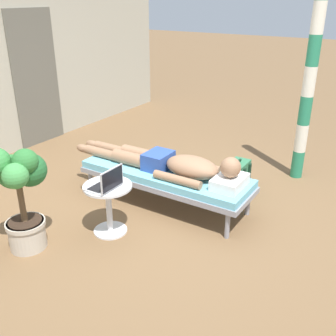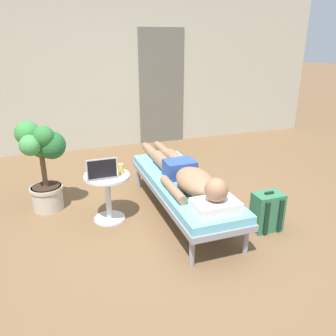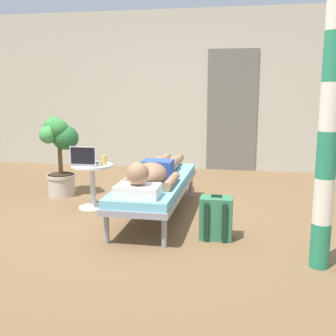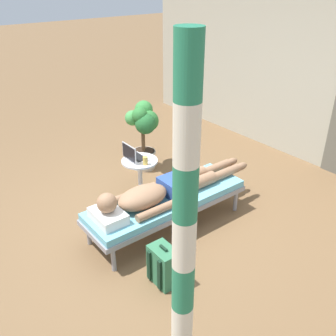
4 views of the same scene
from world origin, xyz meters
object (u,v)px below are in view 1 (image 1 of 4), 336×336
at_px(backpack, 237,177).
at_px(porch_post, 309,81).
at_px(potted_plant, 19,187).
at_px(person_reclining, 173,164).
at_px(side_table, 108,200).
at_px(laptop, 107,183).
at_px(drink_glass, 118,175).
at_px(lounge_chair, 165,176).

height_order(backpack, porch_post, porch_post).
xyz_separation_m(backpack, potted_plant, (-2.11, 1.24, 0.43)).
bearing_deg(backpack, person_reclining, 145.38).
xyz_separation_m(side_table, porch_post, (2.35, -1.23, 0.90)).
relative_size(laptop, porch_post, 0.12).
xyz_separation_m(person_reclining, drink_glass, (-0.65, 0.24, 0.06)).
bearing_deg(drink_glass, potted_plant, 146.45).
relative_size(lounge_chair, potted_plant, 1.94).
xyz_separation_m(drink_glass, potted_plant, (-0.77, 0.51, 0.05)).
xyz_separation_m(person_reclining, backpack, (0.70, -0.48, -0.32)).
xyz_separation_m(person_reclining, side_table, (-0.80, 0.25, -0.16)).
xyz_separation_m(lounge_chair, porch_post, (1.55, -1.07, 0.91)).
relative_size(drink_glass, potted_plant, 0.11).
height_order(laptop, potted_plant, potted_plant).
height_order(drink_glass, porch_post, porch_post).
bearing_deg(lounge_chair, laptop, 172.84).
bearing_deg(backpack, porch_post, -29.81).
xyz_separation_m(potted_plant, porch_post, (2.96, -1.72, 0.63)).
distance_m(drink_glass, potted_plant, 0.92).
xyz_separation_m(drink_glass, porch_post, (2.20, -1.22, 0.68)).
relative_size(person_reclining, laptop, 7.00).
distance_m(person_reclining, potted_plant, 1.60).
xyz_separation_m(drink_glass, backpack, (1.35, -0.73, -0.38)).
bearing_deg(backpack, laptop, 156.16).
bearing_deg(lounge_chair, side_table, 168.71).
height_order(lounge_chair, side_table, side_table).
xyz_separation_m(lounge_chair, laptop, (-0.86, 0.11, 0.24)).
bearing_deg(drink_glass, laptop, -168.99).
bearing_deg(porch_post, drink_glass, 151.04).
distance_m(potted_plant, porch_post, 3.48).
bearing_deg(person_reclining, laptop, 166.62).
relative_size(person_reclining, potted_plant, 2.11).
distance_m(person_reclining, backpack, 0.91).
height_order(laptop, porch_post, porch_post).
bearing_deg(laptop, side_table, 40.52).
bearing_deg(person_reclining, potted_plant, 151.94).
bearing_deg(side_table, drink_glass, -3.97).
xyz_separation_m(laptop, drink_glass, (0.21, 0.04, -0.00)).
bearing_deg(drink_glass, person_reclining, -20.73).
bearing_deg(potted_plant, person_reclining, -28.06).
bearing_deg(person_reclining, lounge_chair, 90.00).
bearing_deg(side_table, backpack, -26.28).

